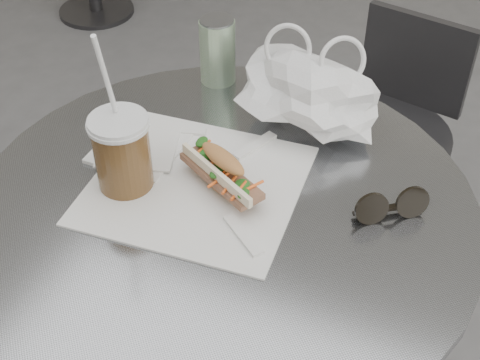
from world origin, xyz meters
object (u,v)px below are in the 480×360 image
at_px(cafe_table, 225,315).
at_px(drink_can, 217,51).
at_px(chair_far, 380,164).
at_px(sunglasses, 391,207).
at_px(iced_coffee, 122,152).
at_px(banh_mi, 222,172).

relative_size(cafe_table, drink_can, 6.16).
xyz_separation_m(chair_far, drink_can, (-0.24, -0.43, 0.50)).
bearing_deg(cafe_table, chair_far, 83.15).
relative_size(chair_far, sunglasses, 6.64).
relative_size(cafe_table, sunglasses, 7.58).
distance_m(cafe_table, iced_coffee, 0.37).
height_order(iced_coffee, sunglasses, iced_coffee).
bearing_deg(iced_coffee, drink_can, 91.30).
height_order(cafe_table, banh_mi, banh_mi).
distance_m(chair_far, sunglasses, 0.81).
bearing_deg(chair_far, cafe_table, 92.19).
xyz_separation_m(cafe_table, drink_can, (-0.16, 0.29, 0.34)).
bearing_deg(iced_coffee, chair_far, 72.61).
bearing_deg(sunglasses, cafe_table, 159.85).
xyz_separation_m(sunglasses, drink_can, (-0.39, 0.22, 0.04)).
xyz_separation_m(cafe_table, chair_far, (0.09, 0.73, -0.17)).
bearing_deg(banh_mi, drink_can, 144.29).
height_order(banh_mi, sunglasses, banh_mi).
relative_size(banh_mi, drink_can, 1.61).
distance_m(banh_mi, drink_can, 0.31).
distance_m(sunglasses, drink_can, 0.45).
distance_m(chair_far, drink_can, 0.71).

